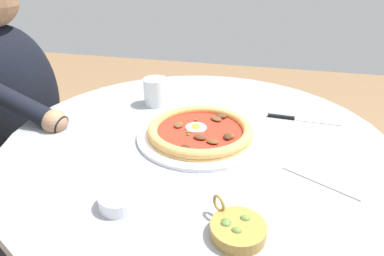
% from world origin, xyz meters
% --- Properties ---
extents(dining_table, '(1.01, 1.01, 0.71)m').
position_xyz_m(dining_table, '(0.00, 0.00, 0.59)').
color(dining_table, gray).
rests_on(dining_table, ground).
extents(pizza_on_plate, '(0.33, 0.33, 0.04)m').
position_xyz_m(pizza_on_plate, '(-0.01, 0.00, 0.73)').
color(pizza_on_plate, white).
rests_on(pizza_on_plate, dining_table).
extents(water_glass, '(0.08, 0.08, 0.09)m').
position_xyz_m(water_glass, '(0.18, -0.18, 0.75)').
color(water_glass, silver).
rests_on(water_glass, dining_table).
extents(steak_knife, '(0.21, 0.02, 0.01)m').
position_xyz_m(steak_knife, '(-0.25, -0.17, 0.72)').
color(steak_knife, silver).
rests_on(steak_knife, dining_table).
extents(ramekin_capers, '(0.08, 0.08, 0.03)m').
position_xyz_m(ramekin_capers, '(0.09, 0.30, 0.73)').
color(ramekin_capers, white).
rests_on(ramekin_capers, dining_table).
extents(olive_pan, '(0.10, 0.10, 0.05)m').
position_xyz_m(olive_pan, '(-0.14, 0.33, 0.73)').
color(olive_pan, olive).
rests_on(olive_pan, dining_table).
extents(fork_utensil, '(0.16, 0.09, 0.00)m').
position_xyz_m(fork_utensil, '(-0.30, 0.14, 0.72)').
color(fork_utensil, '#BCBCC1').
rests_on(fork_utensil, dining_table).
extents(diner_person, '(0.49, 0.41, 1.12)m').
position_xyz_m(diner_person, '(0.67, -0.13, 0.49)').
color(diner_person, '#282833').
rests_on(diner_person, ground).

